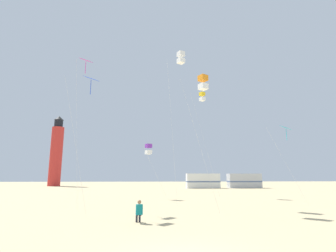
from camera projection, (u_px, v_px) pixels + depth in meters
name	position (u px, v px, depth m)	size (l,w,h in m)	color
kite_flyer_standing	(139.00, 211.00, 13.48)	(0.39, 0.54, 1.16)	#147F84
kite_diamond_magenta	(85.00, 67.00, 22.01)	(1.36, 1.36, 12.32)	silver
kite_box_orange	(203.00, 83.00, 20.21)	(2.34, 2.27, 10.13)	silver
kite_box_gold	(202.00, 97.00, 33.71)	(3.19, 2.20, 13.10)	silver
kite_box_white	(181.00, 58.00, 25.01)	(1.72, 1.90, 14.19)	silver
kite_diamond_blue	(90.00, 83.00, 18.47)	(2.29, 2.29, 9.48)	silver
kite_diamond_cyan	(286.00, 130.00, 24.40)	(2.67, 2.67, 7.06)	silver
kite_box_violet	(149.00, 149.00, 28.74)	(2.61, 2.49, 5.88)	silver
lighthouse_distant	(56.00, 153.00, 62.05)	(2.80, 2.80, 16.80)	red
rv_van_white	(203.00, 181.00, 50.71)	(6.46, 2.39, 2.80)	white
rv_van_silver	(244.00, 181.00, 51.54)	(6.46, 2.40, 2.80)	#B7BABF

